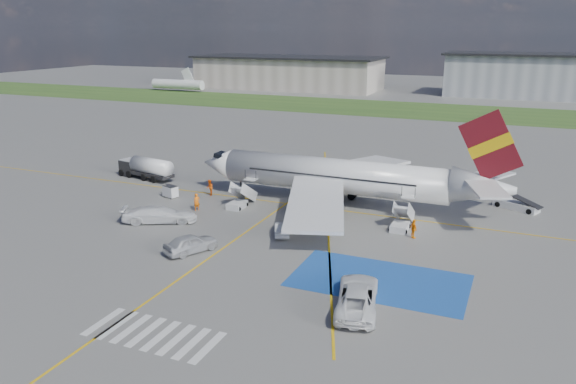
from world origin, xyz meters
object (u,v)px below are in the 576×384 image
(van_white_b, at_px, (159,212))
(fuel_tanker, at_px, (146,170))
(car_silver_a, at_px, (191,243))
(car_silver_b, at_px, (282,228))
(van_white_a, at_px, (357,292))
(belt_loader, at_px, (517,206))
(gpu_cart, at_px, (170,192))
(airliner, at_px, (346,177))

(van_white_b, bearing_deg, fuel_tanker, 14.90)
(car_silver_a, bearing_deg, car_silver_b, -101.42)
(fuel_tanker, relative_size, van_white_a, 1.44)
(car_silver_b, height_order, van_white_b, van_white_b)
(fuel_tanker, distance_m, van_white_b, 18.60)
(belt_loader, height_order, van_white_b, van_white_b)
(fuel_tanker, bearing_deg, van_white_b, -37.79)
(car_silver_a, distance_m, van_white_a, 17.32)
(car_silver_b, bearing_deg, gpu_cart, -42.95)
(gpu_cart, height_order, car_silver_b, gpu_cart)
(gpu_cart, height_order, car_silver_a, car_silver_a)
(belt_loader, height_order, van_white_a, van_white_a)
(gpu_cart, bearing_deg, van_white_a, -14.52)
(belt_loader, relative_size, van_white_b, 0.92)
(airliner, xyz_separation_m, car_silver_b, (-2.94, -11.42, -2.72))
(fuel_tanker, bearing_deg, airliner, 9.62)
(airliner, height_order, belt_loader, airliner)
(van_white_b, bearing_deg, belt_loader, -86.35)
(airliner, xyz_separation_m, van_white_a, (8.09, -22.97, -2.24))
(airliner, distance_m, van_white_b, 21.01)
(fuel_tanker, bearing_deg, belt_loader, 17.98)
(airliner, bearing_deg, belt_loader, 18.94)
(van_white_a, bearing_deg, van_white_b, -34.90)
(car_silver_a, distance_m, car_silver_b, 9.44)
(car_silver_a, bearing_deg, van_white_b, -10.89)
(van_white_b, bearing_deg, van_white_a, -137.79)
(gpu_cart, bearing_deg, van_white_b, -45.18)
(belt_loader, distance_m, car_silver_b, 27.45)
(gpu_cart, relative_size, belt_loader, 0.38)
(gpu_cart, bearing_deg, car_silver_a, -32.20)
(gpu_cart, relative_size, car_silver_a, 0.40)
(gpu_cart, relative_size, van_white_b, 0.35)
(airliner, distance_m, van_white_a, 24.46)
(fuel_tanker, height_order, van_white_b, fuel_tanker)
(fuel_tanker, xyz_separation_m, van_white_a, (36.43, -23.89, -0.08))
(belt_loader, height_order, car_silver_b, belt_loader)
(fuel_tanker, distance_m, gpu_cart, 10.11)
(airliner, bearing_deg, gpu_cart, -165.63)
(belt_loader, xyz_separation_m, car_silver_b, (-21.04, -17.63, 0.28))
(car_silver_a, bearing_deg, fuel_tanker, -18.85)
(car_silver_a, bearing_deg, gpu_cart, -23.28)
(airliner, bearing_deg, car_silver_a, -114.83)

